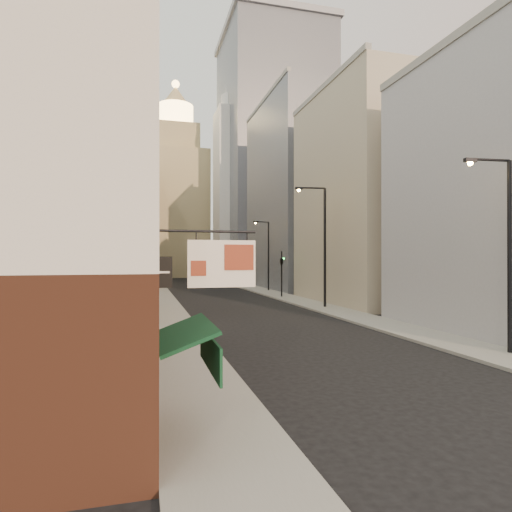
# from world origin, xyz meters

# --- Properties ---
(sidewalk_left) EXTENTS (3.00, 140.00, 0.15)m
(sidewalk_left) POSITION_xyz_m (-6.50, 55.00, 0.07)
(sidewalk_left) COLOR gray
(sidewalk_left) RESTS_ON ground
(sidewalk_right) EXTENTS (3.00, 140.00, 0.15)m
(sidewalk_right) POSITION_xyz_m (6.50, 55.00, 0.07)
(sidewalk_right) COLOR gray
(sidewalk_right) RESTS_ON ground
(near_building_left) EXTENTS (8.30, 23.04, 12.30)m
(near_building_left) POSITION_xyz_m (-10.99, 9.00, 6.02)
(near_building_left) COLOR brown
(near_building_left) RESTS_ON ground
(left_bldg_beige) EXTENTS (8.00, 12.00, 16.00)m
(left_bldg_beige) POSITION_xyz_m (-12.00, 26.00, 8.00)
(left_bldg_beige) COLOR tan
(left_bldg_beige) RESTS_ON ground
(left_bldg_grey) EXTENTS (8.00, 16.00, 20.00)m
(left_bldg_grey) POSITION_xyz_m (-12.00, 42.00, 10.00)
(left_bldg_grey) COLOR #9A9A9F
(left_bldg_grey) RESTS_ON ground
(left_bldg_tan) EXTENTS (8.00, 18.00, 17.00)m
(left_bldg_tan) POSITION_xyz_m (-12.00, 60.00, 8.50)
(left_bldg_tan) COLOR tan
(left_bldg_tan) RESTS_ON ground
(left_bldg_wingrid) EXTENTS (8.00, 20.00, 24.00)m
(left_bldg_wingrid) POSITION_xyz_m (-12.00, 80.00, 12.00)
(left_bldg_wingrid) COLOR gray
(left_bldg_wingrid) RESTS_ON ground
(right_bldg_beige) EXTENTS (8.00, 16.00, 20.00)m
(right_bldg_beige) POSITION_xyz_m (12.00, 30.00, 10.00)
(right_bldg_beige) COLOR tan
(right_bldg_beige) RESTS_ON ground
(right_bldg_wingrid) EXTENTS (8.00, 20.00, 26.00)m
(right_bldg_wingrid) POSITION_xyz_m (12.00, 50.00, 13.00)
(right_bldg_wingrid) COLOR gray
(right_bldg_wingrid) RESTS_ON ground
(highrise) EXTENTS (21.00, 23.00, 51.20)m
(highrise) POSITION_xyz_m (18.00, 78.00, 25.66)
(highrise) COLOR gray
(highrise) RESTS_ON ground
(clock_tower) EXTENTS (14.00, 14.00, 44.90)m
(clock_tower) POSITION_xyz_m (-1.00, 92.00, 17.63)
(clock_tower) COLOR tan
(clock_tower) RESTS_ON ground
(white_tower) EXTENTS (8.00, 8.00, 41.50)m
(white_tower) POSITION_xyz_m (10.00, 78.00, 18.61)
(white_tower) COLOR silver
(white_tower) RESTS_ON ground
(streetlamp_near) EXTENTS (2.26, 0.41, 8.60)m
(streetlamp_near) POSITION_xyz_m (7.03, 8.41, 4.91)
(streetlamp_near) COLOR black
(streetlamp_near) RESTS_ON ground
(streetlamp_mid) EXTENTS (2.69, 0.55, 10.26)m
(streetlamp_mid) POSITION_xyz_m (6.42, 26.73, 5.86)
(streetlamp_mid) COLOR black
(streetlamp_mid) RESTS_ON ground
(streetlamp_far) EXTENTS (2.26, 0.90, 8.90)m
(streetlamp_far) POSITION_xyz_m (7.08, 45.48, 5.08)
(streetlamp_far) COLOR black
(streetlamp_far) RESTS_ON ground
(traffic_light_left) EXTENTS (0.54, 0.42, 5.00)m
(traffic_light_left) POSITION_xyz_m (-6.90, 43.35, 3.55)
(traffic_light_left) COLOR black
(traffic_light_left) RESTS_ON ground
(traffic_light_right) EXTENTS (0.67, 0.67, 5.00)m
(traffic_light_right) POSITION_xyz_m (6.10, 36.60, 3.81)
(traffic_light_right) COLOR black
(traffic_light_right) RESTS_ON ground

